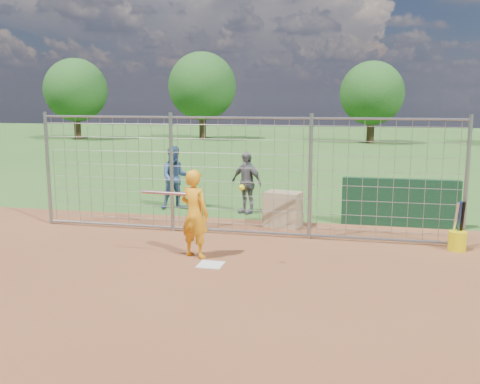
% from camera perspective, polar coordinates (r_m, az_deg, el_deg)
% --- Properties ---
extents(ground, '(100.00, 100.00, 0.00)m').
position_cam_1_polar(ground, '(9.66, -2.82, -7.46)').
color(ground, '#2D591E').
rests_on(ground, ground).
extents(infield_dirt, '(18.00, 18.00, 0.00)m').
position_cam_1_polar(infield_dirt, '(7.00, -9.70, -14.45)').
color(infield_dirt, brown).
rests_on(infield_dirt, ground).
extents(home_plate, '(0.43, 0.43, 0.02)m').
position_cam_1_polar(home_plate, '(9.47, -3.15, -7.75)').
color(home_plate, silver).
rests_on(home_plate, ground).
extents(dugout_wall, '(2.60, 0.20, 1.10)m').
position_cam_1_polar(dugout_wall, '(12.72, 16.68, -1.10)').
color(dugout_wall, '#11381E').
rests_on(dugout_wall, ground).
extents(batter, '(0.70, 0.58, 1.64)m').
position_cam_1_polar(batter, '(9.77, -4.87, -2.32)').
color(batter, orange).
rests_on(batter, ground).
extents(bystander_a, '(1.00, 0.92, 1.67)m').
position_cam_1_polar(bystander_a, '(14.22, -6.90, 1.52)').
color(bystander_a, navy).
rests_on(bystander_a, ground).
extents(bystander_b, '(1.00, 0.77, 1.58)m').
position_cam_1_polar(bystander_b, '(13.59, 0.68, 1.02)').
color(bystander_b, '#59595E').
rests_on(bystander_b, ground).
extents(equipment_bin, '(0.90, 0.71, 0.80)m').
position_cam_1_polar(equipment_bin, '(12.24, 4.62, -1.85)').
color(equipment_bin, tan).
rests_on(equipment_bin, ground).
extents(equipment_in_play, '(1.93, 0.29, 0.26)m').
position_cam_1_polar(equipment_in_play, '(9.40, -6.20, 0.03)').
color(equipment_in_play, silver).
rests_on(equipment_in_play, ground).
extents(bucket_with_bats, '(0.34, 0.37, 0.97)m').
position_cam_1_polar(bucket_with_bats, '(11.10, 22.18, -4.58)').
color(bucket_with_bats, yellow).
rests_on(bucket_with_bats, ground).
extents(backstop_fence, '(9.08, 0.08, 2.60)m').
position_cam_1_polar(backstop_fence, '(11.28, -0.12, 1.62)').
color(backstop_fence, gray).
rests_on(backstop_fence, ground).
extents(tree_line, '(44.66, 6.72, 6.48)m').
position_cam_1_polar(tree_line, '(37.02, 14.12, 10.82)').
color(tree_line, '#3F2B19').
rests_on(tree_line, ground).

